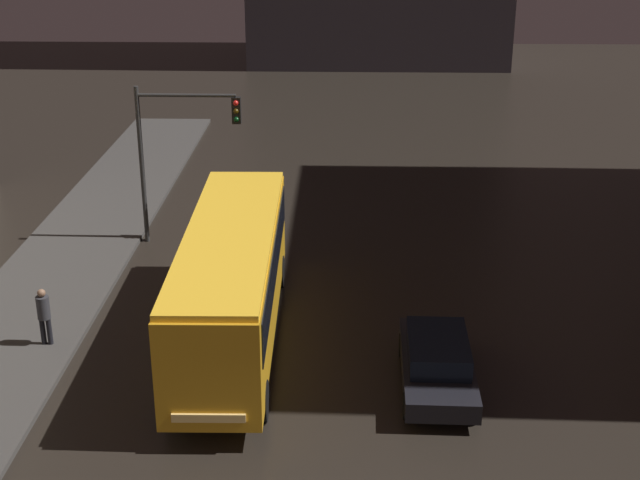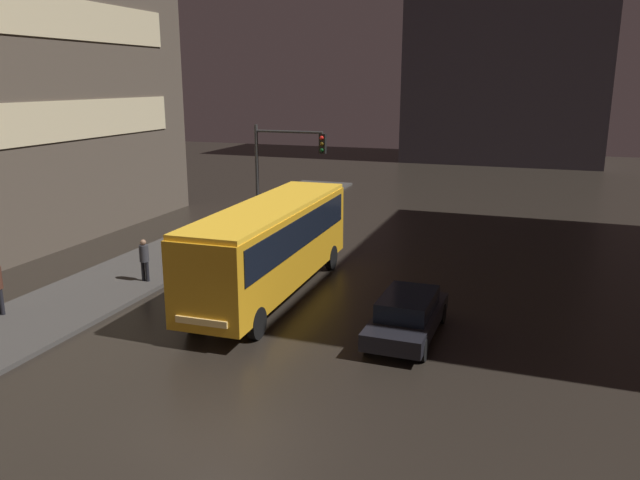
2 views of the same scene
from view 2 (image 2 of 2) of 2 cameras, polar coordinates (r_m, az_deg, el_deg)
The scene contains 7 objects.
ground_plane at distance 14.32m, azimuth -9.17°, elevation -17.87°, with size 120.00×120.00×0.00m, color black.
sidewalk_left at distance 26.53m, azimuth -16.14°, elevation -2.68°, with size 4.00×48.00×0.15m.
building_far_backdrop at distance 64.84m, azimuth 16.98°, elevation 18.70°, with size 18.07×12.00×26.29m.
bus_near at distance 22.29m, azimuth -4.49°, elevation -0.01°, with size 2.57×10.49×3.38m.
car_taxi at distance 19.21m, azimuth 7.99°, elevation -6.79°, with size 1.88×4.45×1.36m.
pedestrian_near at distance 24.58m, azimuth -15.78°, elevation -1.49°, with size 0.39×0.39×1.64m.
traffic_light_main at distance 29.79m, azimuth -3.52°, elevation 7.08°, with size 3.58×0.35×5.58m.
Camera 2 is at (5.99, -10.56, 7.60)m, focal length 35.00 mm.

